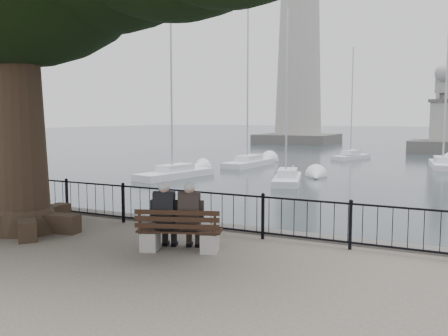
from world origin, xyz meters
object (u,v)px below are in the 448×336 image
Objects in this scene: person_left at (166,218)px; lighthouse at (299,49)px; person_right at (191,219)px; bench at (179,236)px; lion_monument at (442,131)px.

person_left is 0.05× the size of lighthouse.
person_left is 64.86m from lighthouse.
person_right is at bearing -73.56° from lighthouse.
person_right is (0.18, 0.17, 0.35)m from bench.
lighthouse is (-17.54, 61.30, 11.89)m from person_left.
lion_monument is at bearing 87.14° from person_left.
person_right is at bearing 44.02° from bench.
person_left is 0.53m from person_right.
person_left is 49.29m from lion_monument.
lighthouse is at bearing 106.25° from bench.
person_left is at bearing -178.67° from bench.
lighthouse is at bearing 148.88° from lion_monument.
lion_monument is (2.46, 49.22, 0.68)m from person_left.
bench is at bearing -73.75° from lighthouse.
person_right is (0.50, 0.18, 0.00)m from person_left.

